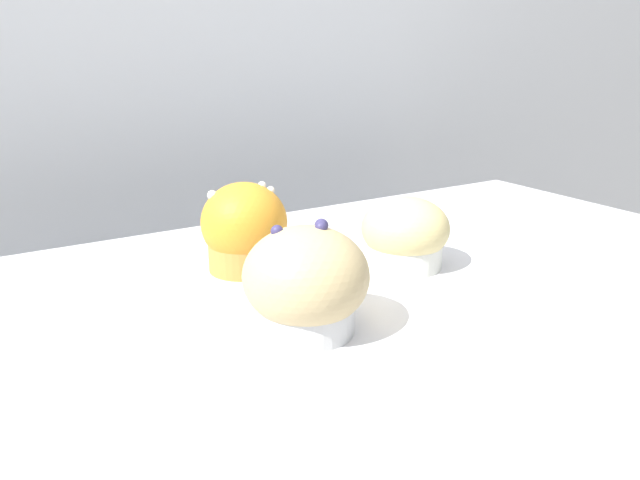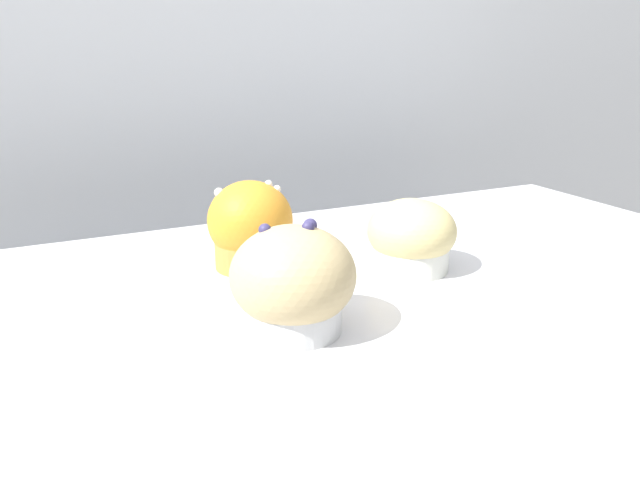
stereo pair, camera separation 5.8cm
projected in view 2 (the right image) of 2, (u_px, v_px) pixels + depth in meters
wall_back at (183, 178)px, 1.04m from camera, size 3.20×0.10×1.80m
muffin_front_center at (411, 237)px, 0.62m from camera, size 0.09×0.09×0.07m
muffin_back_left at (293, 282)px, 0.49m from camera, size 0.10×0.10×0.09m
muffin_back_right at (250, 228)px, 0.63m from camera, size 0.09×0.09×0.09m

